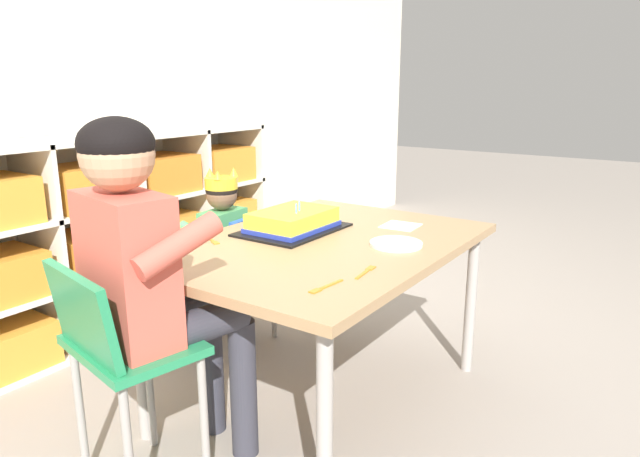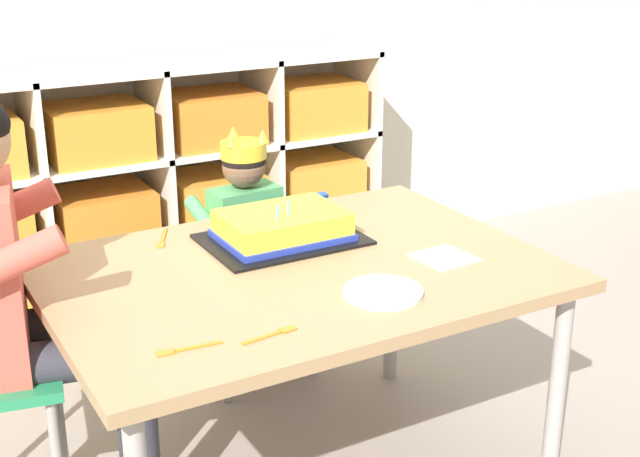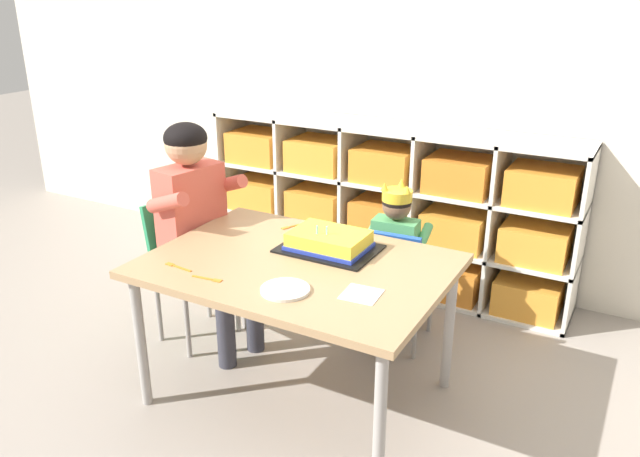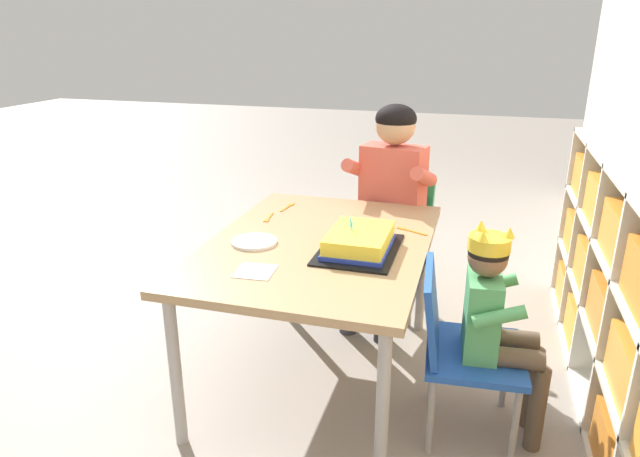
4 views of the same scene
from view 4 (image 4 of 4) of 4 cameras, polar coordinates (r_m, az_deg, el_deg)
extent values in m
plane|color=gray|center=(2.49, -0.10, -14.71)|extent=(16.00, 16.00, 0.00)
cube|color=silver|center=(3.35, 26.28, 1.19)|extent=(0.02, 0.35, 0.92)
cube|color=silver|center=(2.96, 27.48, -1.27)|extent=(0.02, 0.35, 0.92)
cube|color=silver|center=(2.58, 29.04, -4.48)|extent=(0.02, 0.35, 0.92)
cube|color=silver|center=(2.60, 28.28, -15.43)|extent=(2.11, 0.35, 0.02)
cube|color=silver|center=(2.45, 29.42, -9.61)|extent=(2.11, 0.35, 0.02)
cube|color=orange|center=(3.27, 25.60, -5.70)|extent=(0.33, 0.28, 0.18)
cube|color=orange|center=(2.90, 26.75, -9.13)|extent=(0.33, 0.28, 0.18)
cube|color=orange|center=(3.16, 26.39, -0.77)|extent=(0.33, 0.28, 0.18)
cube|color=orange|center=(2.78, 27.69, -3.67)|extent=(0.33, 0.28, 0.18)
cube|color=orange|center=(2.41, 29.41, -7.48)|extent=(0.33, 0.28, 0.18)
cube|color=orange|center=(3.08, 27.23, 4.46)|extent=(0.33, 0.28, 0.18)
cube|color=orange|center=(2.69, 28.69, 2.23)|extent=(0.33, 0.28, 0.18)
cube|color=#A37F56|center=(2.20, -0.10, -1.68)|extent=(1.17, 0.84, 0.03)
cylinder|color=#9E9993|center=(2.89, -4.00, -3.00)|extent=(0.04, 0.04, 0.59)
cylinder|color=#9E9993|center=(2.05, -14.42, -13.86)|extent=(0.04, 0.04, 0.59)
cylinder|color=#9E9993|center=(2.74, 10.29, -4.59)|extent=(0.04, 0.04, 0.59)
cylinder|color=#9E9993|center=(1.84, 6.34, -17.74)|extent=(0.04, 0.04, 0.59)
cube|color=#1E4CA8|center=(2.11, 15.37, -12.11)|extent=(0.40, 0.36, 0.03)
cube|color=#1E4CA8|center=(2.03, 11.29, -8.00)|extent=(0.35, 0.09, 0.29)
cylinder|color=gray|center=(2.09, 19.13, -18.41)|extent=(0.02, 0.02, 0.30)
cylinder|color=gray|center=(2.35, 18.27, -13.65)|extent=(0.02, 0.02, 0.30)
cylinder|color=gray|center=(2.07, 11.14, -18.07)|extent=(0.02, 0.02, 0.30)
cylinder|color=gray|center=(2.33, 11.34, -13.29)|extent=(0.02, 0.02, 0.30)
cube|color=#4C9E5B|center=(2.04, 16.05, -8.43)|extent=(0.22, 0.13, 0.29)
sphere|color=brown|center=(1.95, 16.64, -2.80)|extent=(0.13, 0.13, 0.13)
ellipsoid|color=black|center=(1.94, 16.70, -2.25)|extent=(0.14, 0.14, 0.10)
cylinder|color=yellow|center=(1.93, 16.78, -1.43)|extent=(0.14, 0.14, 0.05)
cone|color=yellow|center=(1.92, 18.66, -0.37)|extent=(0.04, 0.04, 0.04)
cone|color=yellow|center=(1.87, 16.20, -0.73)|extent=(0.04, 0.04, 0.04)
cone|color=yellow|center=(1.96, 16.02, 0.33)|extent=(0.04, 0.04, 0.04)
cylinder|color=brown|center=(2.05, 18.82, -12.29)|extent=(0.09, 0.21, 0.07)
cylinder|color=brown|center=(2.16, 18.47, -10.55)|extent=(0.09, 0.21, 0.07)
cylinder|color=brown|center=(2.18, 21.10, -16.70)|extent=(0.06, 0.06, 0.32)
cylinder|color=brown|center=(2.28, 20.64, -14.85)|extent=(0.06, 0.06, 0.32)
cylinder|color=#4C9E5B|center=(1.90, 17.71, -8.53)|extent=(0.06, 0.18, 0.10)
cylinder|color=#4C9E5B|center=(2.13, 17.15, -5.39)|extent=(0.06, 0.18, 0.10)
cube|color=#238451|center=(2.84, 7.20, -0.17)|extent=(0.35, 0.42, 0.03)
cube|color=#238451|center=(2.92, 8.22, 2.98)|extent=(0.12, 0.34, 0.23)
cylinder|color=gray|center=(2.89, 3.35, -4.65)|extent=(0.02, 0.02, 0.43)
cylinder|color=gray|center=(2.79, 9.16, -5.81)|extent=(0.02, 0.02, 0.43)
cylinder|color=gray|center=(3.07, 5.06, -3.12)|extent=(0.02, 0.02, 0.43)
cylinder|color=gray|center=(2.98, 10.55, -4.15)|extent=(0.02, 0.02, 0.43)
cube|color=#D15647|center=(2.78, 7.39, 4.06)|extent=(0.22, 0.33, 0.42)
sphere|color=tan|center=(2.71, 7.68, 10.37)|extent=(0.19, 0.19, 0.19)
ellipsoid|color=black|center=(2.71, 7.70, 10.97)|extent=(0.19, 0.19, 0.14)
cylinder|color=#33333D|center=(2.73, 4.35, -0.08)|extent=(0.31, 0.16, 0.10)
cylinder|color=#33333D|center=(2.67, 7.89, -0.69)|extent=(0.31, 0.16, 0.10)
cylinder|color=#33333D|center=(2.70, 2.93, -6.18)|extent=(0.08, 0.08, 0.45)
cylinder|color=#33333D|center=(2.64, 6.51, -6.94)|extent=(0.08, 0.08, 0.45)
cylinder|color=#D15647|center=(2.76, 3.71, 6.07)|extent=(0.26, 0.11, 0.14)
cylinder|color=#D15647|center=(2.65, 10.47, 5.18)|extent=(0.26, 0.11, 0.14)
cube|color=black|center=(2.11, 3.96, -2.13)|extent=(0.39, 0.28, 0.01)
cube|color=yellow|center=(2.10, 3.99, -1.14)|extent=(0.30, 0.22, 0.07)
cube|color=#283DB2|center=(2.11, 3.97, -1.83)|extent=(0.32, 0.23, 0.02)
cylinder|color=#4CB2E5|center=(2.12, 3.12, 0.61)|extent=(0.01, 0.01, 0.04)
cylinder|color=#4CB2E5|center=(2.08, 3.26, 0.25)|extent=(0.01, 0.01, 0.04)
cylinder|color=white|center=(2.19, -6.69, -1.34)|extent=(0.18, 0.18, 0.01)
cube|color=white|center=(1.94, -6.59, -4.32)|extent=(0.14, 0.14, 0.00)
cube|color=orange|center=(2.32, 9.70, -0.38)|extent=(0.05, 0.10, 0.00)
cube|color=orange|center=(2.36, 8.26, 0.01)|extent=(0.03, 0.04, 0.00)
cube|color=orange|center=(2.60, -3.54, 2.05)|extent=(0.10, 0.02, 0.00)
cube|color=orange|center=(2.65, -2.91, 2.45)|extent=(0.04, 0.02, 0.00)
cube|color=orange|center=(2.50, -5.06, 1.29)|extent=(0.09, 0.02, 0.00)
cube|color=orange|center=(2.44, -5.42, 0.83)|extent=(0.04, 0.02, 0.00)
camera|label=1|loc=(3.92, -8.91, 15.81)|focal=31.98mm
camera|label=2|loc=(3.67, -23.57, 18.43)|focal=49.52mm
camera|label=3|loc=(2.65, -59.36, 15.78)|focal=35.55mm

